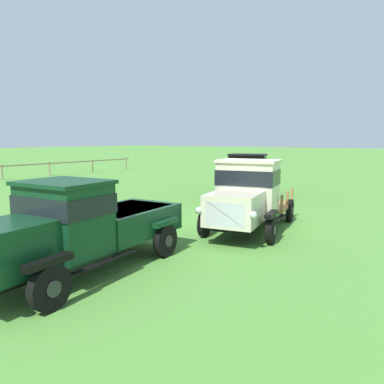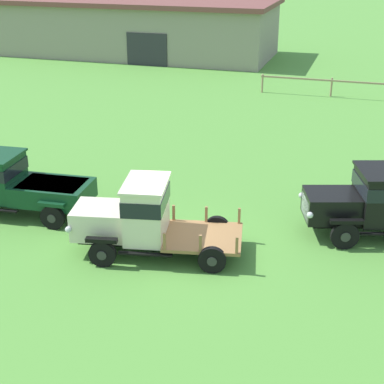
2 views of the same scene
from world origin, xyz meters
name	(u,v)px [view 1 (image 1 of 2)]	position (x,y,z in m)	size (l,w,h in m)	color
ground_plane	(247,224)	(0.00, 0.00, 0.00)	(240.00, 240.00, 0.00)	#518E38
paddock_fence	(53,165)	(6.89, 20.80, 0.85)	(16.99, 0.40, 1.14)	#997F60
vintage_truck_foreground_near	(79,226)	(-6.45, 0.84, 1.07)	(5.62, 2.40, 2.10)	black
vintage_truck_second_in_line	(246,196)	(-1.13, -0.50, 1.18)	(5.38, 2.93, 2.30)	black
vintage_truck_midrow_center	(249,175)	(6.00, 2.92, 1.12)	(5.72, 3.41, 2.20)	black
oil_drum_beside_row	(248,180)	(9.24, 4.57, 0.45)	(0.58, 0.58, 0.90)	gold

